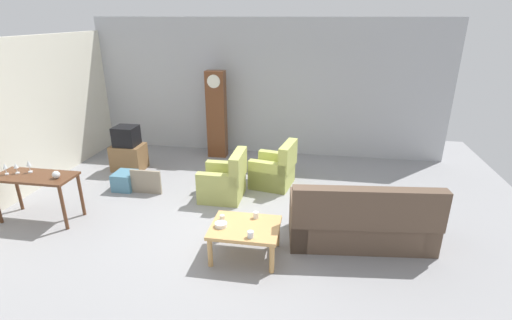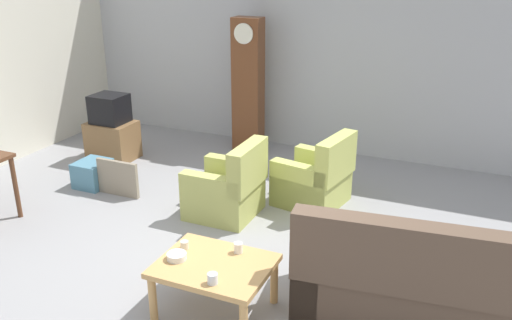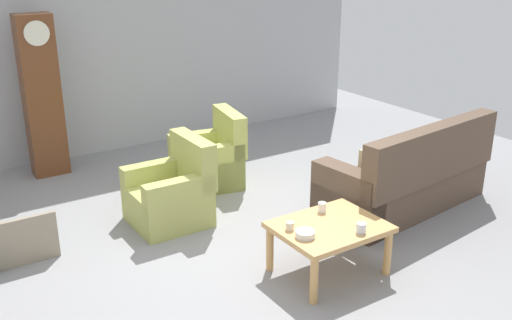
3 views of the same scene
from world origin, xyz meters
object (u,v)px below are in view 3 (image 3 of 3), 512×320
Objects in this scene: couch_floral at (407,179)px; armchair_olive_near at (172,195)px; grandfather_clock at (42,96)px; armchair_olive_far at (210,161)px; coffee_table_wood at (329,232)px; framed_picture_leaning at (25,241)px; cup_cream_tall at (290,226)px; cup_white_porcelain at (322,207)px; bowl_white_stacked at (305,234)px; cup_blue_rimmed at (361,228)px.

armchair_olive_near is (-2.38, 1.13, -0.05)m from couch_floral.
armchair_olive_near is 2.41m from grandfather_clock.
armchair_olive_far is 0.96× the size of coffee_table_wood.
cup_cream_tall is at bearing -38.91° from framed_picture_leaning.
cup_white_porcelain is at bearing 65.56° from coffee_table_wood.
grandfather_clock is at bearing 105.74° from bowl_white_stacked.
framed_picture_leaning is (-0.82, -2.25, -0.80)m from grandfather_clock.
cup_white_porcelain reaches higher than framed_picture_leaning.
cup_cream_tall is (1.09, -3.80, -0.52)m from grandfather_clock.
coffee_table_wood is 0.35m from bowl_white_stacked.
grandfather_clock is 2.53m from framed_picture_leaning.
couch_floral is 12.72× the size of bowl_white_stacked.
cup_white_porcelain reaches higher than cup_blue_rimmed.
couch_floral is 2.39m from armchair_olive_far.
cup_cream_tall is at bearing -73.95° from grandfather_clock.
armchair_olive_near is 1.00× the size of armchair_olive_far.
armchair_olive_far is 2.38m from cup_cream_tall.
armchair_olive_near is at bearing 102.76° from bowl_white_stacked.
coffee_table_wood is 10.77× the size of cup_blue_rimmed.
cup_cream_tall is (1.92, -1.55, 0.28)m from framed_picture_leaning.
armchair_olive_far is 12.43× the size of cup_cream_tall.
couch_floral is at bearing 19.96° from coffee_table_wood.
coffee_table_wood is (-0.12, -2.44, 0.10)m from armchair_olive_far.
couch_floral is 1.58m from cup_white_porcelain.
couch_floral is 2.63m from armchair_olive_near.
cup_cream_tall is at bearing -101.63° from armchair_olive_far.
armchair_olive_near is at bearing -140.32° from armchair_olive_far.
grandfather_clock is at bearing 110.66° from cup_blue_rimmed.
couch_floral reaches higher than cup_blue_rimmed.
bowl_white_stacked is at bearing -77.24° from armchair_olive_near.
grandfather_clock is at bearing 133.00° from couch_floral.
grandfather_clock reaches higher than cup_blue_rimmed.
cup_cream_tall is (-0.47, -0.13, -0.01)m from cup_white_porcelain.
bowl_white_stacked is (-0.44, -0.31, -0.02)m from cup_white_porcelain.
armchair_olive_near reaches higher than cup_cream_tall.
couch_floral is at bearing -47.00° from grandfather_clock.
coffee_table_wood is at bearing -67.01° from armchair_olive_near.
couch_floral reaches higher than cup_cream_tall.
bowl_white_stacked is (-0.45, 0.20, -0.02)m from cup_blue_rimmed.
grandfather_clock reaches higher than framed_picture_leaning.
armchair_olive_far is at bearing 89.73° from cup_white_porcelain.
armchair_olive_far is at bearing 90.11° from cup_blue_rimmed.
armchair_olive_far reaches higher than bowl_white_stacked.
cup_cream_tall is (0.38, -1.61, 0.21)m from armchair_olive_near.
cup_blue_rimmed is 1.20× the size of cup_cream_tall.
couch_floral reaches higher than armchair_olive_far.
cup_white_porcelain is 1.26× the size of cup_cream_tall.
bowl_white_stacked is at bearing -81.00° from cup_cream_tall.
armchair_olive_far is at bearing 17.98° from framed_picture_leaning.
armchair_olive_far is at bearing 39.68° from armchair_olive_near.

